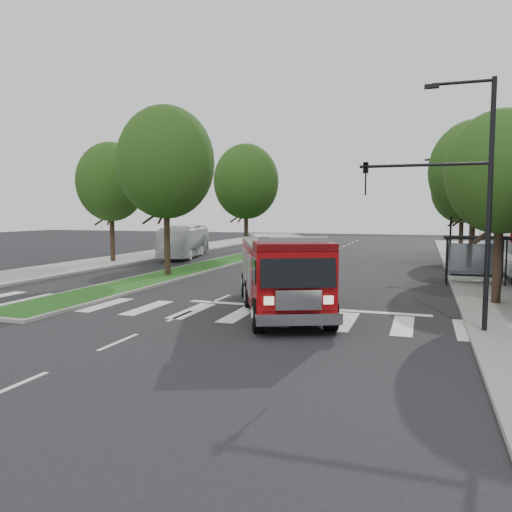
# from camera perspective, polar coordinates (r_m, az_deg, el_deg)

# --- Properties ---
(ground) EXTENTS (140.00, 140.00, 0.00)m
(ground) POSITION_cam_1_polar(r_m,az_deg,el_deg) (22.63, -3.99, -4.88)
(ground) COLOR black
(ground) RESTS_ON ground
(sidewalk_right) EXTENTS (5.00, 80.00, 0.15)m
(sidewalk_right) POSITION_cam_1_polar(r_m,az_deg,el_deg) (31.05, 25.74, -2.53)
(sidewalk_right) COLOR gray
(sidewalk_right) RESTS_ON ground
(sidewalk_left) EXTENTS (5.00, 80.00, 0.15)m
(sidewalk_left) POSITION_cam_1_polar(r_m,az_deg,el_deg) (38.50, -18.33, -0.91)
(sidewalk_left) COLOR gray
(sidewalk_left) RESTS_ON ground
(median) EXTENTS (3.00, 50.00, 0.15)m
(median) POSITION_cam_1_polar(r_m,az_deg,el_deg) (41.41, -2.07, -0.25)
(median) COLOR gray
(median) RESTS_ON ground
(bus_shelter) EXTENTS (3.20, 1.60, 2.61)m
(bus_shelter) POSITION_cam_1_polar(r_m,az_deg,el_deg) (28.89, 23.78, 0.93)
(bus_shelter) COLOR black
(bus_shelter) RESTS_ON ground
(tree_right_near) EXTENTS (4.40, 4.40, 8.05)m
(tree_right_near) POSITION_cam_1_polar(r_m,az_deg,el_deg) (22.81, 26.22, 8.59)
(tree_right_near) COLOR black
(tree_right_near) RESTS_ON ground
(tree_right_mid) EXTENTS (5.60, 5.60, 9.72)m
(tree_right_mid) POSITION_cam_1_polar(r_m,az_deg,el_deg) (34.78, 23.68, 8.90)
(tree_right_mid) COLOR black
(tree_right_mid) RESTS_ON ground
(tree_right_far) EXTENTS (5.00, 5.00, 8.73)m
(tree_right_far) POSITION_cam_1_polar(r_m,az_deg,el_deg) (44.70, 22.54, 7.15)
(tree_right_far) COLOR black
(tree_right_far) RESTS_ON ground
(tree_median_near) EXTENTS (5.80, 5.80, 10.16)m
(tree_median_near) POSITION_cam_1_polar(r_m,az_deg,el_deg) (30.45, -10.26, 10.46)
(tree_median_near) COLOR black
(tree_median_near) RESTS_ON ground
(tree_median_far) EXTENTS (5.60, 5.60, 9.72)m
(tree_median_far) POSITION_cam_1_polar(r_m,az_deg,el_deg) (43.19, -1.15, 8.48)
(tree_median_far) COLOR black
(tree_median_far) RESTS_ON ground
(tree_left_mid) EXTENTS (5.20, 5.20, 9.16)m
(tree_left_mid) POSITION_cam_1_polar(r_m,az_deg,el_deg) (39.71, -16.24, 8.12)
(tree_left_mid) COLOR black
(tree_left_mid) RESTS_ON ground
(streetlight_right_near) EXTENTS (4.08, 0.22, 8.00)m
(streetlight_right_near) POSITION_cam_1_polar(r_m,az_deg,el_deg) (17.11, 22.21, 7.26)
(streetlight_right_near) COLOR black
(streetlight_right_near) RESTS_ON ground
(streetlight_right_far) EXTENTS (2.11, 0.20, 8.00)m
(streetlight_right_far) POSITION_cam_1_polar(r_m,az_deg,el_deg) (40.61, 21.22, 5.53)
(streetlight_right_far) COLOR black
(streetlight_right_far) RESTS_ON ground
(fire_engine) EXTENTS (5.92, 9.19, 3.08)m
(fire_engine) POSITION_cam_1_polar(r_m,az_deg,el_deg) (19.58, 2.86, -2.06)
(fire_engine) COLOR #580406
(fire_engine) RESTS_ON ground
(city_bus) EXTENTS (4.50, 10.08, 2.73)m
(city_bus) POSITION_cam_1_polar(r_m,az_deg,el_deg) (43.31, -8.14, 1.65)
(city_bus) COLOR silver
(city_bus) RESTS_ON ground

